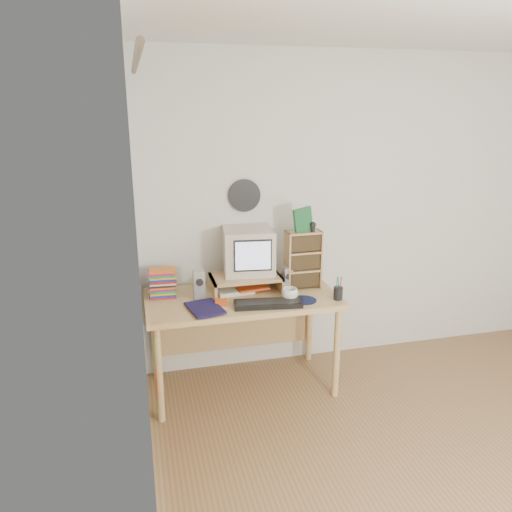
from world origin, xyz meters
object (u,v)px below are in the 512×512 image
crt_monitor (249,252)px  dvd_stack (162,279)px  diary (190,309)px  mug (290,295)px  cd_rack (303,260)px  desk (241,310)px  keyboard (268,304)px

crt_monitor → dvd_stack: crt_monitor is taller
diary → dvd_stack: bearing=102.5°
crt_monitor → mug: bearing=-47.6°
cd_rack → mug: (-0.18, -0.24, -0.17)m
diary → cd_rack: bearing=6.1°
crt_monitor → dvd_stack: size_ratio=1.34×
mug → crt_monitor: bearing=125.7°
desk → mug: mug is taller
mug → diary: 0.72m
desk → diary: bearing=-146.1°
diary → keyboard: bearing=-12.9°
cd_rack → dvd_stack: bearing=175.9°
dvd_stack → diary: (0.16, -0.35, -0.11)m
desk → mug: bearing=-36.2°
keyboard → dvd_stack: bearing=160.1°
desk → cd_rack: size_ratio=3.17×
keyboard → desk: bearing=122.7°
desk → crt_monitor: 0.44m
keyboard → mug: bearing=25.0°
dvd_stack → keyboard: bearing=-24.2°
cd_rack → diary: size_ratio=1.72×
desk → diary: 0.51m
desk → diary: diary is taller
keyboard → dvd_stack: dvd_stack is taller
desk → dvd_stack: 0.63m
keyboard → crt_monitor: bearing=104.9°
keyboard → mug: size_ratio=4.03×
crt_monitor → diary: (-0.49, -0.36, -0.26)m
keyboard → mug: mug is taller
desk → dvd_stack: (-0.56, 0.07, 0.27)m
keyboard → diary: (-0.54, 0.01, 0.01)m
crt_monitor → keyboard: size_ratio=0.75×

